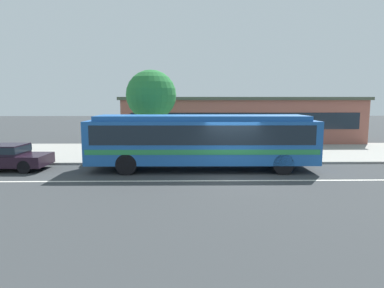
{
  "coord_description": "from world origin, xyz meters",
  "views": [
    {
      "loc": [
        -2.16,
        -14.7,
        3.48
      ],
      "look_at": [
        -1.85,
        1.65,
        1.3
      ],
      "focal_mm": 30.55,
      "sensor_mm": 36.0,
      "label": 1
    }
  ],
  "objects": [
    {
      "name": "lane_stripe_center",
      "position": [
        0.0,
        -0.8,
        0.0
      ],
      "size": [
        56.0,
        0.16,
        0.01
      ],
      "primitive_type": "cube",
      "color": "silver",
      "rests_on": "ground_plane"
    },
    {
      "name": "sedan_behind_bus",
      "position": [
        -11.42,
        1.69,
        0.72
      ],
      "size": [
        4.41,
        1.98,
        1.29
      ],
      "color": "black",
      "rests_on": "ground_plane"
    },
    {
      "name": "street_tree_near_stop",
      "position": [
        -4.33,
        5.95,
        3.79
      ],
      "size": [
        3.13,
        3.13,
        5.26
      ],
      "color": "brown",
      "rests_on": "sidewalk_slab"
    },
    {
      "name": "ground_plane",
      "position": [
        0.0,
        0.0,
        0.0
      ],
      "size": [
        120.0,
        120.0,
        0.0
      ],
      "primitive_type": "plane",
      "color": "#34373A"
    },
    {
      "name": "transit_bus",
      "position": [
        -1.35,
        1.54,
        1.6
      ],
      "size": [
        11.25,
        2.67,
        2.75
      ],
      "color": "#1F59A7",
      "rests_on": "ground_plane"
    },
    {
      "name": "pedestrian_waiting_near_sign",
      "position": [
        -4.19,
        3.84,
        1.1
      ],
      "size": [
        0.36,
        0.36,
        1.68
      ],
      "color": "#745D52",
      "rests_on": "sidewalk_slab"
    },
    {
      "name": "sidewalk_slab",
      "position": [
        0.0,
        6.89,
        0.06
      ],
      "size": [
        60.0,
        8.0,
        0.12
      ],
      "primitive_type": "cube",
      "color": "#96968F",
      "rests_on": "ground_plane"
    },
    {
      "name": "station_building",
      "position": [
        2.41,
        13.19,
        1.89
      ],
      "size": [
        19.44,
        6.57,
        3.75
      ],
      "color": "#935549",
      "rests_on": "ground_plane"
    },
    {
      "name": "pedestrian_walking_along_curb",
      "position": [
        -2.81,
        5.01,
        1.05
      ],
      "size": [
        0.41,
        0.41,
        1.61
      ],
      "color": "#303B35",
      "rests_on": "sidewalk_slab"
    },
    {
      "name": "bus_stop_sign",
      "position": [
        2.44,
        3.27,
        1.66
      ],
      "size": [
        0.16,
        0.43,
        2.39
      ],
      "color": "gray",
      "rests_on": "sidewalk_slab"
    }
  ]
}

